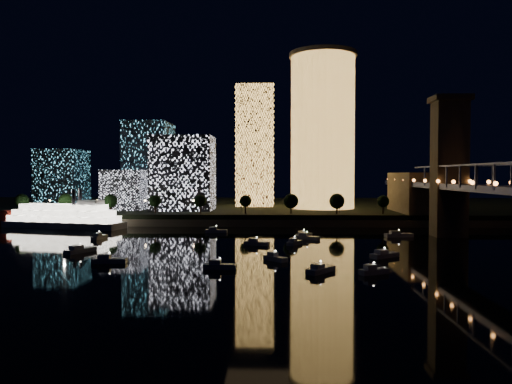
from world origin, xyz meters
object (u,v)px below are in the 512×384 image
tower_cylindrical (323,131)px  tower_rectangular (255,146)px  riverboat (59,217)px  truss_bridge (510,197)px

tower_cylindrical → tower_rectangular: 39.97m
tower_cylindrical → riverboat: (-114.51, -50.52, -40.01)m
truss_bridge → riverboat: 168.22m
tower_cylindrical → truss_bridge: size_ratio=0.29×
tower_rectangular → riverboat: tower_rectangular is taller
truss_bridge → riverboat: (-152.33, 70.37, -11.92)m
truss_bridge → tower_cylindrical: bearing=107.4°
tower_rectangular → riverboat: bearing=-139.2°
tower_rectangular → truss_bridge: 158.43m
tower_cylindrical → riverboat: 131.40m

